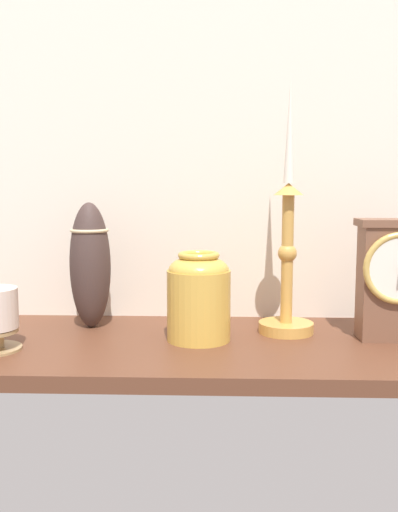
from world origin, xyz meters
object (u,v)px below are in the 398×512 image
at_px(candlestick_tall_left, 287,260).
at_px(brass_vase_jar, 199,295).
at_px(mantel_clock, 394,278).
at_px(tall_ceramic_vase, 90,265).

height_order(candlestick_tall_left, brass_vase_jar, candlestick_tall_left).
bearing_deg(mantel_clock, candlestick_tall_left, 166.96).
relative_size(mantel_clock, brass_vase_jar, 1.36).
relative_size(mantel_clock, candlestick_tall_left, 0.46).
bearing_deg(candlestick_tall_left, mantel_clock, -13.04).
height_order(candlestick_tall_left, tall_ceramic_vase, candlestick_tall_left).
bearing_deg(candlestick_tall_left, tall_ceramic_vase, 175.78).
bearing_deg(candlestick_tall_left, brass_vase_jar, -160.45).
height_order(mantel_clock, tall_ceramic_vase, tall_ceramic_vase).
distance_m(mantel_clock, brass_vase_jar, 0.32).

